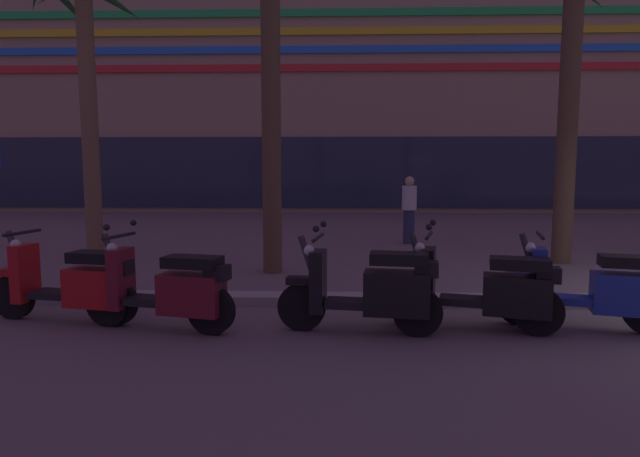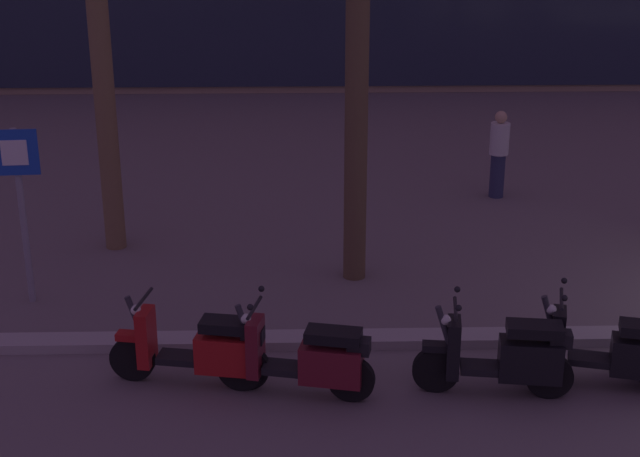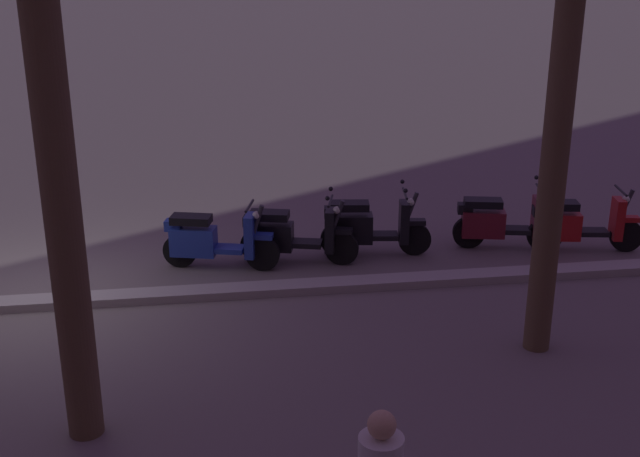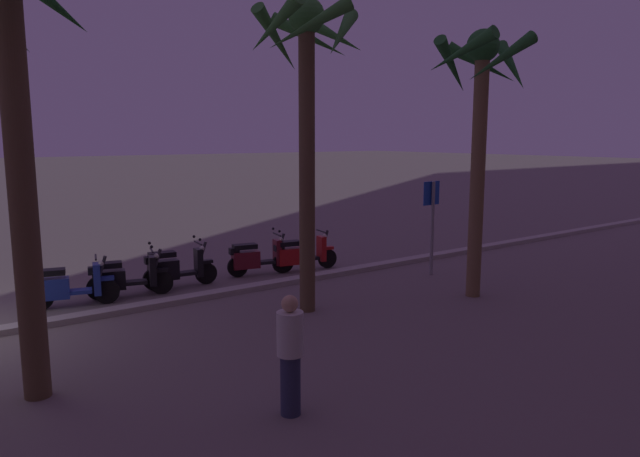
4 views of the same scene
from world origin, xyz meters
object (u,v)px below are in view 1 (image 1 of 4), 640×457
Objects in this scene: scooter_red_mid_front at (74,284)px; palm_tree_near_sign at (85,31)px; scooter_blue_far_back at (598,290)px; pedestrian_by_palm_tree at (409,209)px; scooter_black_tail_end at (372,291)px; palm_tree_by_mall_entrance at (572,17)px; scooter_black_gap_after_mid at (487,291)px; scooter_maroon_second_in_line at (169,290)px.

scooter_red_mid_front is 6.03m from palm_tree_near_sign.
scooter_blue_far_back is 6.82m from pedestrian_by_palm_tree.
palm_tree_near_sign is at bearing 149.61° from scooter_blue_far_back.
scooter_black_tail_end is at bearing -42.22° from palm_tree_near_sign.
scooter_black_tail_end is 7.04m from pedestrian_by_palm_tree.
palm_tree_near_sign is (-1.73, 4.30, 3.86)m from scooter_red_mid_front.
palm_tree_by_mall_entrance reaches higher than scooter_blue_far_back.
scooter_black_tail_end is 0.97× the size of scooter_black_gap_after_mid.
palm_tree_by_mall_entrance is at bearing -44.95° from pedestrian_by_palm_tree.
scooter_red_mid_front is 0.32× the size of palm_tree_near_sign.
palm_tree_by_mall_entrance is at bearing 72.24° from scooter_blue_far_back.
palm_tree_near_sign is at bearing 178.84° from palm_tree_by_mall_entrance.
scooter_blue_far_back is 1.12× the size of pedestrian_by_palm_tree.
palm_tree_near_sign is 7.63m from pedestrian_by_palm_tree.
scooter_black_tail_end reaches higher than scooter_red_mid_front.
palm_tree_near_sign is at bearing -160.17° from pedestrian_by_palm_tree.
pedestrian_by_palm_tree is (-2.49, 2.48, -3.60)m from palm_tree_by_mall_entrance.
pedestrian_by_palm_tree reaches higher than scooter_maroon_second_in_line.
palm_tree_by_mall_entrance is (3.80, 4.43, 3.96)m from scooter_black_tail_end.
pedestrian_by_palm_tree is (-1.13, 6.71, 0.37)m from scooter_blue_far_back.
scooter_maroon_second_in_line and scooter_black_tail_end have the same top height.
palm_tree_by_mall_entrance is (5.97, 4.40, 3.97)m from scooter_maroon_second_in_line.
scooter_maroon_second_in_line is (1.18, -0.28, 0.00)m from scooter_red_mid_front.
scooter_maroon_second_in_line is 0.29× the size of palm_tree_by_mall_entrance.
scooter_black_gap_after_mid is at bearing -90.58° from pedestrian_by_palm_tree.
scooter_maroon_second_in_line reaches higher than scooter_blue_far_back.
scooter_maroon_second_in_line is at bearing -177.95° from scooter_blue_far_back.
palm_tree_near_sign is at bearing 144.69° from scooter_black_gap_after_mid.
pedestrian_by_palm_tree reaches higher than scooter_red_mid_front.
scooter_black_tail_end is 0.99× the size of scooter_blue_far_back.
scooter_maroon_second_in_line is at bearing -13.25° from scooter_red_mid_front.
palm_tree_near_sign reaches higher than scooter_black_gap_after_mid.
scooter_black_gap_after_mid is 1.20m from scooter_blue_far_back.
scooter_black_gap_after_mid is (4.59, -0.18, -0.00)m from scooter_red_mid_front.
pedestrian_by_palm_tree is at bearing 99.57° from scooter_blue_far_back.
scooter_black_tail_end is at bearing -5.24° from scooter_red_mid_front.
pedestrian_by_palm_tree reaches higher than scooter_black_gap_after_mid.
palm_tree_by_mall_entrance is 3.85× the size of pedestrian_by_palm_tree.
pedestrian_by_palm_tree is (6.39, 2.30, -3.49)m from palm_tree_near_sign.
scooter_blue_far_back is 5.96m from palm_tree_by_mall_entrance.
palm_tree_near_sign is at bearing 137.78° from scooter_black_tail_end.
scooter_black_tail_end is at bearing -100.75° from pedestrian_by_palm_tree.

